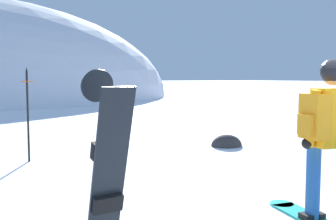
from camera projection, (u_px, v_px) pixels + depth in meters
The scene contains 4 objects.
snowboarder_main at pixel (328, 139), 3.88m from camera, with size 0.68×1.79×1.71m.
spare_snowboard at pixel (107, 167), 3.15m from camera, with size 0.28×0.47×1.60m.
piste_marker_near at pixel (28, 108), 7.07m from camera, with size 0.20×0.20×1.72m.
rock_mid at pixel (227, 146), 8.76m from camera, with size 0.73×0.62×0.51m.
Camera 1 is at (-3.51, -2.08, 1.53)m, focal length 41.84 mm.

